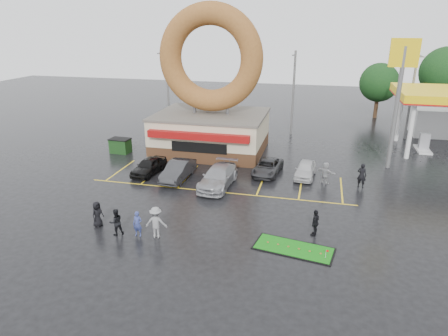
% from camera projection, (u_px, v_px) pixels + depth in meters
% --- Properties ---
extents(ground, '(120.00, 120.00, 0.00)m').
position_uv_depth(ground, '(203.00, 212.00, 26.24)').
color(ground, black).
rests_on(ground, ground).
extents(donut_shop, '(10.20, 8.70, 13.50)m').
position_uv_depth(donut_shop, '(211.00, 105.00, 37.22)').
color(donut_shop, '#472B19').
rests_on(donut_shop, ground).
extents(shell_sign, '(2.20, 0.36, 10.60)m').
position_uv_depth(shell_sign, '(400.00, 80.00, 31.77)').
color(shell_sign, slate).
rests_on(shell_sign, ground).
extents(streetlight_left, '(0.40, 2.21, 9.00)m').
position_uv_depth(streetlight_left, '(167.00, 88.00, 45.01)').
color(streetlight_left, slate).
rests_on(streetlight_left, ground).
extents(streetlight_mid, '(0.40, 2.21, 9.00)m').
position_uv_depth(streetlight_mid, '(293.00, 91.00, 42.81)').
color(streetlight_mid, slate).
rests_on(streetlight_mid, ground).
extents(streetlight_right, '(0.40, 2.21, 9.00)m').
position_uv_depth(streetlight_right, '(412.00, 94.00, 41.05)').
color(streetlight_right, slate).
rests_on(streetlight_right, ground).
extents(tree_far_c, '(6.30, 6.30, 9.00)m').
position_uv_depth(tree_far_c, '(446.00, 72.00, 50.38)').
color(tree_far_c, '#332114').
rests_on(tree_far_c, ground).
extents(tree_far_d, '(4.90, 4.90, 7.00)m').
position_uv_depth(tree_far_d, '(379.00, 83.00, 50.78)').
color(tree_far_d, '#332114').
rests_on(tree_far_d, ground).
extents(car_black, '(2.10, 4.12, 1.34)m').
position_uv_depth(car_black, '(149.00, 166.00, 32.63)').
color(car_black, black).
rests_on(car_black, ground).
extents(car_dgrey, '(1.75, 4.47, 1.45)m').
position_uv_depth(car_dgrey, '(178.00, 170.00, 31.51)').
color(car_dgrey, '#2C2C2E').
rests_on(car_dgrey, ground).
extents(car_silver, '(2.37, 5.27, 1.50)m').
position_uv_depth(car_silver, '(218.00, 177.00, 30.10)').
color(car_silver, '#97969B').
rests_on(car_silver, ground).
extents(car_grey, '(2.42, 4.40, 1.17)m').
position_uv_depth(car_grey, '(267.00, 167.00, 32.64)').
color(car_grey, '#2E2E31').
rests_on(car_grey, ground).
extents(car_white, '(1.78, 3.79, 1.26)m').
position_uv_depth(car_white, '(305.00, 170.00, 31.95)').
color(car_white, silver).
rests_on(car_white, ground).
extents(person_blue, '(0.56, 0.37, 1.52)m').
position_uv_depth(person_blue, '(138.00, 224.00, 23.04)').
color(person_blue, navy).
rests_on(person_blue, ground).
extents(person_blackjkt, '(0.99, 0.98, 1.61)m').
position_uv_depth(person_blackjkt, '(116.00, 222.00, 23.16)').
color(person_blackjkt, black).
rests_on(person_blackjkt, ground).
extents(person_hoodie, '(1.33, 0.90, 1.90)m').
position_uv_depth(person_hoodie, '(156.00, 222.00, 22.80)').
color(person_hoodie, gray).
rests_on(person_hoodie, ground).
extents(person_bystander, '(0.72, 0.90, 1.62)m').
position_uv_depth(person_bystander, '(97.00, 214.00, 24.11)').
color(person_bystander, black).
rests_on(person_bystander, ground).
extents(person_cameraman, '(0.68, 1.03, 1.63)m').
position_uv_depth(person_cameraman, '(315.00, 223.00, 23.08)').
color(person_cameraman, black).
rests_on(person_cameraman, ground).
extents(person_walker_near, '(1.58, 1.31, 1.70)m').
position_uv_depth(person_walker_near, '(325.00, 173.00, 30.64)').
color(person_walker_near, '#99999C').
rests_on(person_walker_near, ground).
extents(person_walker_far, '(0.82, 0.68, 1.90)m').
position_uv_depth(person_walker_far, '(362.00, 175.00, 29.86)').
color(person_walker_far, black).
rests_on(person_walker_far, ground).
extents(dumpster, '(1.88, 1.33, 1.30)m').
position_uv_depth(dumpster, '(120.00, 146.00, 38.00)').
color(dumpster, '#1C4319').
rests_on(dumpster, ground).
extents(putting_green, '(4.59, 2.59, 0.54)m').
position_uv_depth(putting_green, '(294.00, 248.00, 21.90)').
color(putting_green, black).
rests_on(putting_green, ground).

